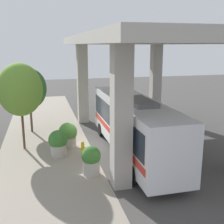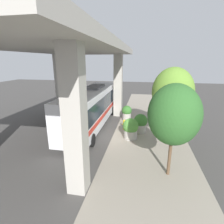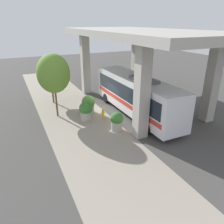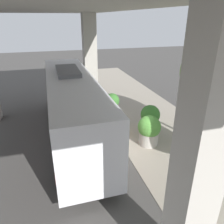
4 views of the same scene
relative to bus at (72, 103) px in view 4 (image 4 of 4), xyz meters
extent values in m
plane|color=#474442|center=(-2.38, 2.39, -2.06)|extent=(80.00, 80.00, 0.00)
cube|color=gray|center=(-5.38, 2.39, -2.05)|extent=(6.00, 40.00, 0.02)
cube|color=#ADA89E|center=(-1.88, -3.85, 1.40)|extent=(0.90, 0.90, 6.92)
cube|color=#ADA89E|center=(-1.88, 8.63, 1.40)|extent=(0.90, 0.90, 6.92)
cube|color=silver|center=(0.00, 0.01, -0.05)|extent=(2.54, 11.88, 3.12)
cube|color=#19232D|center=(0.00, 0.01, 0.32)|extent=(2.58, 10.93, 1.37)
cube|color=red|center=(0.00, 0.01, -0.68)|extent=(2.58, 11.29, 0.37)
cube|color=slate|center=(0.00, -1.18, 1.63)|extent=(1.27, 2.97, 0.24)
cylinder|color=black|center=(-1.19, 4.17, -1.56)|extent=(0.28, 1.00, 1.00)
cylinder|color=black|center=(1.19, 4.17, -1.56)|extent=(0.28, 1.00, 1.00)
cylinder|color=black|center=(-1.19, -3.86, -1.56)|extent=(0.28, 1.00, 1.00)
cylinder|color=black|center=(1.19, -3.86, -1.56)|extent=(0.28, 1.00, 1.00)
cylinder|color=gold|center=(-3.14, 0.44, -1.65)|extent=(0.21, 0.21, 0.81)
sphere|color=gold|center=(-3.14, 0.44, -1.19)|extent=(0.20, 0.20, 0.20)
cylinder|color=gold|center=(-3.30, 0.44, -1.53)|extent=(0.13, 0.10, 0.10)
cylinder|color=gold|center=(-2.99, 0.44, -1.53)|extent=(0.13, 0.10, 0.10)
cylinder|color=#ADA89E|center=(-3.88, 2.27, -1.69)|extent=(1.08, 1.08, 0.75)
sphere|color=#4C8C38|center=(-3.88, 2.27, -0.96)|extent=(1.27, 1.27, 1.27)
sphere|color=#BF334C|center=(-3.74, 2.16, -1.16)|extent=(0.38, 0.38, 0.38)
cylinder|color=#ADA89E|center=(-3.08, -2.27, -1.66)|extent=(0.90, 0.90, 0.80)
sphere|color=#38722D|center=(-3.08, -2.27, -0.97)|extent=(1.05, 1.05, 1.05)
sphere|color=orange|center=(-2.97, -2.36, -1.13)|extent=(0.32, 0.32, 0.32)
cylinder|color=#ADA89E|center=(-4.64, 0.80, -1.68)|extent=(1.00, 1.00, 0.77)
sphere|color=#38722D|center=(-4.64, 0.80, -0.96)|extent=(1.20, 1.20, 1.20)
sphere|color=#BF334C|center=(-4.51, 0.70, -1.15)|extent=(0.35, 0.35, 0.35)
cylinder|color=brown|center=(-6.80, 2.71, -0.47)|extent=(0.16, 0.16, 3.19)
ellipsoid|color=olive|center=(-6.80, 2.71, 1.99)|extent=(2.88, 2.88, 3.46)
camera|label=1|loc=(-5.46, -16.17, 4.79)|focal=45.00mm
camera|label=2|loc=(-4.87, 15.52, 4.14)|focal=28.00mm
camera|label=3|loc=(-10.22, -16.46, 6.21)|focal=35.00mm
camera|label=4|loc=(1.08, 11.91, 4.55)|focal=35.00mm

